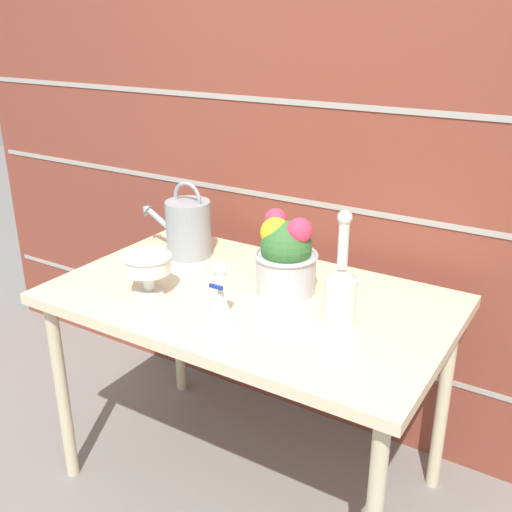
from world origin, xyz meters
name	(u,v)px	position (x,y,z in m)	size (l,w,h in m)	color
ground_plane	(251,478)	(0.00, 0.00, 0.00)	(12.00, 12.00, 0.00)	gray
brick_wall	(324,154)	(0.00, 0.51, 1.10)	(3.60, 0.08, 2.20)	brown
patio_table	(250,314)	(0.00, 0.00, 0.67)	(1.26, 0.76, 0.74)	beige
watering_can	(188,227)	(-0.38, 0.17, 0.85)	(0.31, 0.16, 0.28)	#93999E
crystal_pedestal_bowl	(148,266)	(-0.28, -0.16, 0.83)	(0.16, 0.16, 0.13)	silver
flower_planter	(285,255)	(0.08, 0.08, 0.86)	(0.21, 0.21, 0.26)	#BCBCC1
glass_decanter	(341,290)	(0.32, -0.03, 0.85)	(0.09, 0.09, 0.34)	silver
figurine_vase	(220,299)	(0.03, -0.20, 0.82)	(0.08, 0.08, 0.19)	white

